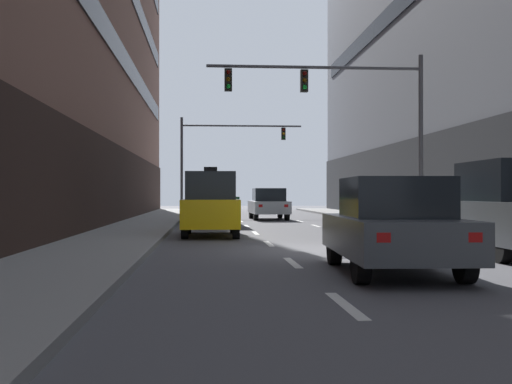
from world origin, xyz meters
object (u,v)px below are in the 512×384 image
(traffic_signal_0, at_px, (349,105))
(traffic_signal_1, at_px, (218,148))
(taxi_driving_2, at_px, (211,204))
(car_driving_3, at_px, (393,226))
(car_driving_0, at_px, (215,200))
(car_parked_1, at_px, (511,209))
(car_driving_1, at_px, (268,204))

(traffic_signal_0, distance_m, traffic_signal_1, 20.42)
(traffic_signal_0, bearing_deg, traffic_signal_1, 103.12)
(taxi_driving_2, relative_size, car_driving_3, 0.96)
(taxi_driving_2, relative_size, traffic_signal_1, 0.53)
(taxi_driving_2, distance_m, traffic_signal_0, 7.03)
(taxi_driving_2, bearing_deg, car_driving_3, -73.13)
(car_driving_0, height_order, car_parked_1, car_driving_0)
(car_driving_3, bearing_deg, car_driving_0, 98.88)
(car_driving_0, xyz_separation_m, car_driving_1, (3.01, 5.62, -0.26))
(car_parked_1, xyz_separation_m, traffic_signal_1, (-6.00, 30.20, 3.50))
(car_driving_0, distance_m, car_driving_1, 6.38)
(car_driving_3, height_order, traffic_signal_1, traffic_signal_1)
(car_driving_3, bearing_deg, traffic_signal_1, 94.34)
(car_driving_1, distance_m, traffic_signal_1, 9.98)
(taxi_driving_2, bearing_deg, traffic_signal_0, 27.80)
(car_driving_1, relative_size, traffic_signal_0, 0.55)
(car_driving_1, bearing_deg, car_driving_0, -118.18)
(car_driving_1, bearing_deg, traffic_signal_1, 106.46)
(car_driving_3, xyz_separation_m, car_parked_1, (3.49, 2.78, 0.23))
(taxi_driving_2, xyz_separation_m, traffic_signal_0, (5.26, 2.77, 3.75))
(car_parked_1, height_order, traffic_signal_0, traffic_signal_0)
(car_driving_1, xyz_separation_m, car_driving_3, (-0.12, -24.10, -0.01))
(car_driving_3, distance_m, traffic_signal_1, 33.29)
(car_driving_0, height_order, traffic_signal_0, traffic_signal_0)
(car_driving_0, bearing_deg, traffic_signal_1, 88.48)
(car_driving_1, bearing_deg, car_driving_3, -90.29)
(car_driving_0, distance_m, car_parked_1, 16.95)
(traffic_signal_0, bearing_deg, car_driving_3, -99.25)
(car_driving_1, height_order, car_parked_1, car_parked_1)
(traffic_signal_0, height_order, traffic_signal_1, traffic_signal_0)
(traffic_signal_0, bearing_deg, car_driving_1, 100.35)
(car_driving_0, relative_size, car_driving_3, 1.01)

